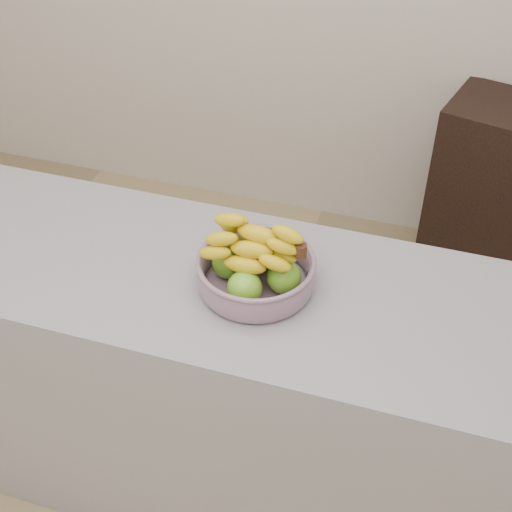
% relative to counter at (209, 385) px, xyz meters
% --- Properties ---
extents(room_shell, '(4.05, 4.05, 2.73)m').
position_rel_counter_xyz_m(room_shell, '(0.00, -0.43, 1.26)').
color(room_shell, beige).
rests_on(room_shell, ground).
extents(counter, '(2.00, 0.60, 0.90)m').
position_rel_counter_xyz_m(counter, '(0.00, 0.00, 0.00)').
color(counter, gray).
rests_on(counter, ground).
extents(cabinet, '(0.53, 0.46, 0.82)m').
position_rel_counter_xyz_m(cabinet, '(0.76, 1.35, -0.04)').
color(cabinet, black).
rests_on(cabinet, ground).
extents(fruit_bowl, '(0.30, 0.30, 0.19)m').
position_rel_counter_xyz_m(fruit_bowl, '(0.15, 0.00, 0.51)').
color(fruit_bowl, '#8994A5').
rests_on(fruit_bowl, counter).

